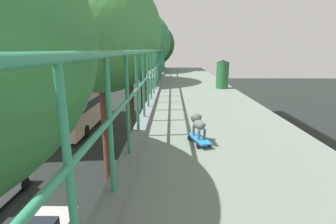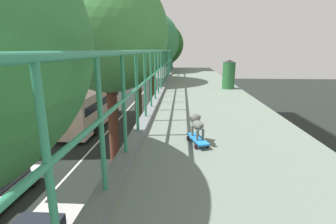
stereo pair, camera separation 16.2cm
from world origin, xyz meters
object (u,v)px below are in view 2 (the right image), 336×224
at_px(city_bus, 92,105).
at_px(litter_bin, 229,74).
at_px(toy_skateboard, 197,139).
at_px(small_dog, 197,123).
at_px(car_white_fourth, 0,188).

bearing_deg(city_bus, litter_bin, -54.10).
relative_size(city_bus, toy_skateboard, 20.37).
xyz_separation_m(city_bus, litter_bin, (10.09, -13.93, 4.32)).
xyz_separation_m(small_dog, litter_bin, (1.36, 5.16, 0.21)).
distance_m(city_bus, small_dog, 21.39).
bearing_deg(litter_bin, small_dog, -104.78).
height_order(car_white_fourth, small_dog, small_dog).
distance_m(car_white_fourth, small_dog, 12.24).
xyz_separation_m(car_white_fourth, toy_skateboard, (8.80, -6.69, 5.15)).
xyz_separation_m(city_bus, small_dog, (8.72, -19.09, 4.12)).
height_order(city_bus, small_dog, small_dog).
relative_size(car_white_fourth, litter_bin, 4.57).
height_order(city_bus, toy_skateboard, toy_skateboard).
height_order(small_dog, litter_bin, litter_bin).
bearing_deg(toy_skateboard, litter_bin, 75.52).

